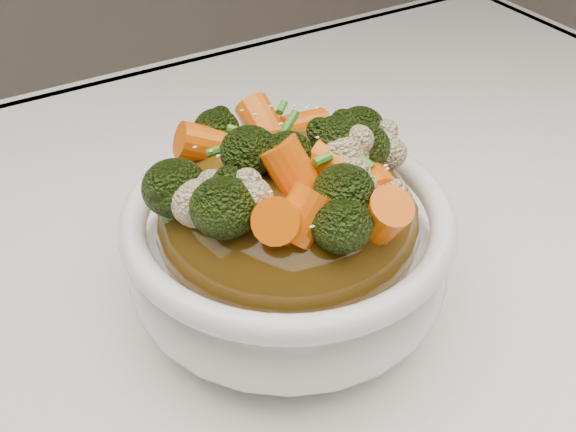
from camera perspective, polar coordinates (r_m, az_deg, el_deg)
tablecloth at (r=0.49m, az=-4.94°, el=-10.46°), size 1.20×0.80×0.04m
bowl at (r=0.46m, az=-0.00°, el=-3.19°), size 0.28×0.28×0.09m
sauce_base at (r=0.44m, az=-0.00°, el=-0.31°), size 0.22×0.22×0.10m
carrots at (r=0.41m, az=-0.00°, el=6.62°), size 0.22×0.22×0.05m
broccoli at (r=0.41m, az=-0.00°, el=6.50°), size 0.22×0.22×0.04m
cauliflower at (r=0.41m, az=-0.00°, el=6.26°), size 0.22×0.22×0.04m
scallions at (r=0.41m, az=-0.00°, el=6.74°), size 0.17×0.17×0.02m
sesame_seeds at (r=0.41m, az=-0.00°, el=6.74°), size 0.20×0.20×0.01m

